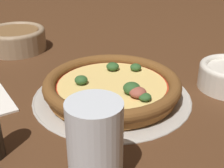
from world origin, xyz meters
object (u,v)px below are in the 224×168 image
drinking_cup (95,145)px  pizza_tray (112,95)px  bowl_far (16,38)px  pizza (112,86)px

drinking_cup → pizza_tray: bearing=161.8°
bowl_far → drinking_cup: size_ratio=1.31×
pizza → drinking_cup: drinking_cup is taller
pizza → pizza_tray: bearing=-156.7°
pizza → drinking_cup: bearing=-18.3°
bowl_far → drinking_cup: bearing=12.5°
pizza → bowl_far: size_ratio=1.71×
pizza_tray → drinking_cup: bearing=-18.2°
drinking_cup → pizza: bearing=161.7°
pizza_tray → pizza: bearing=23.3°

